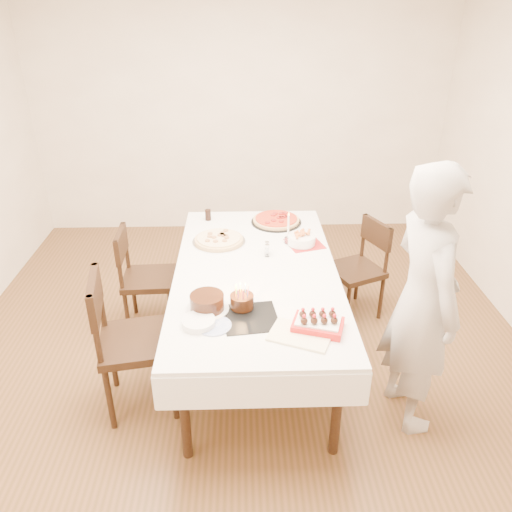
{
  "coord_description": "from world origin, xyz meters",
  "views": [
    {
      "loc": [
        -0.0,
        -3.0,
        2.47
      ],
      "look_at": [
        0.09,
        0.06,
        0.86
      ],
      "focal_mm": 35.0,
      "sensor_mm": 36.0,
      "label": 1
    }
  ],
  "objects_px": {
    "chair_left_savory": "(149,279)",
    "strawberry_box": "(318,324)",
    "person": "(422,301)",
    "pizza_pepperoni": "(276,220)",
    "layer_cake": "(207,303)",
    "chair_right_savory": "(355,270)",
    "taper_candle": "(288,228)",
    "birthday_cake": "(242,297)",
    "pizza_white": "(219,240)",
    "dining_table": "(256,314)",
    "cola_glass": "(208,215)",
    "chair_left_dessert": "(138,342)",
    "pasta_bowl": "(302,240)"
  },
  "relations": [
    {
      "from": "chair_left_savory",
      "to": "strawberry_box",
      "type": "distance_m",
      "value": 1.69
    },
    {
      "from": "person",
      "to": "pizza_pepperoni",
      "type": "bearing_deg",
      "value": 18.96
    },
    {
      "from": "person",
      "to": "layer_cake",
      "type": "xyz_separation_m",
      "value": [
        -1.28,
        0.11,
        -0.06
      ]
    },
    {
      "from": "chair_right_savory",
      "to": "taper_candle",
      "type": "bearing_deg",
      "value": 168.28
    },
    {
      "from": "pizza_pepperoni",
      "to": "birthday_cake",
      "type": "bearing_deg",
      "value": -102.89
    },
    {
      "from": "layer_cake",
      "to": "pizza_white",
      "type": "bearing_deg",
      "value": 87.75
    },
    {
      "from": "dining_table",
      "to": "layer_cake",
      "type": "distance_m",
      "value": 0.73
    },
    {
      "from": "chair_left_savory",
      "to": "cola_glass",
      "type": "relative_size",
      "value": 9.24
    },
    {
      "from": "layer_cake",
      "to": "strawberry_box",
      "type": "distance_m",
      "value": 0.69
    },
    {
      "from": "taper_candle",
      "to": "layer_cake",
      "type": "height_order",
      "value": "taper_candle"
    },
    {
      "from": "chair_left_dessert",
      "to": "strawberry_box",
      "type": "distance_m",
      "value": 1.17
    },
    {
      "from": "taper_candle",
      "to": "layer_cake",
      "type": "bearing_deg",
      "value": -122.14
    },
    {
      "from": "chair_left_dessert",
      "to": "layer_cake",
      "type": "xyz_separation_m",
      "value": [
        0.46,
        -0.02,
        0.3
      ]
    },
    {
      "from": "strawberry_box",
      "to": "cola_glass",
      "type": "bearing_deg",
      "value": 114.23
    },
    {
      "from": "person",
      "to": "taper_candle",
      "type": "bearing_deg",
      "value": 25.01
    },
    {
      "from": "chair_left_savory",
      "to": "cola_glass",
      "type": "height_order",
      "value": "chair_left_savory"
    },
    {
      "from": "dining_table",
      "to": "pasta_bowl",
      "type": "bearing_deg",
      "value": 47.04
    },
    {
      "from": "pasta_bowl",
      "to": "pizza_pepperoni",
      "type": "bearing_deg",
      "value": 111.46
    },
    {
      "from": "pasta_bowl",
      "to": "taper_candle",
      "type": "xyz_separation_m",
      "value": [
        -0.1,
        0.03,
        0.09
      ]
    },
    {
      "from": "taper_candle",
      "to": "layer_cake",
      "type": "distance_m",
      "value": 1.09
    },
    {
      "from": "pizza_white",
      "to": "birthday_cake",
      "type": "bearing_deg",
      "value": -79.36
    },
    {
      "from": "pasta_bowl",
      "to": "strawberry_box",
      "type": "bearing_deg",
      "value": -91.47
    },
    {
      "from": "chair_right_savory",
      "to": "pasta_bowl",
      "type": "relative_size",
      "value": 3.96
    },
    {
      "from": "chair_right_savory",
      "to": "strawberry_box",
      "type": "distance_m",
      "value": 1.41
    },
    {
      "from": "taper_candle",
      "to": "layer_cake",
      "type": "xyz_separation_m",
      "value": [
        -0.58,
        -0.92,
        -0.08
      ]
    },
    {
      "from": "dining_table",
      "to": "strawberry_box",
      "type": "bearing_deg",
      "value": -64.67
    },
    {
      "from": "chair_left_savory",
      "to": "layer_cake",
      "type": "relative_size",
      "value": 3.27
    },
    {
      "from": "pizza_pepperoni",
      "to": "strawberry_box",
      "type": "xyz_separation_m",
      "value": [
        0.14,
        -1.53,
        0.01
      ]
    },
    {
      "from": "pizza_white",
      "to": "birthday_cake",
      "type": "xyz_separation_m",
      "value": [
        0.18,
        -0.94,
        0.06
      ]
    },
    {
      "from": "pizza_white",
      "to": "strawberry_box",
      "type": "xyz_separation_m",
      "value": [
        0.61,
        -1.16,
        0.01
      ]
    },
    {
      "from": "chair_right_savory",
      "to": "pizza_pepperoni",
      "type": "relative_size",
      "value": 1.99
    },
    {
      "from": "cola_glass",
      "to": "strawberry_box",
      "type": "bearing_deg",
      "value": -65.77
    },
    {
      "from": "pizza_white",
      "to": "cola_glass",
      "type": "xyz_separation_m",
      "value": [
        -0.11,
        0.44,
        0.03
      ]
    },
    {
      "from": "chair_left_dessert",
      "to": "strawberry_box",
      "type": "bearing_deg",
      "value": 157.77
    },
    {
      "from": "chair_left_savory",
      "to": "strawberry_box",
      "type": "height_order",
      "value": "chair_left_savory"
    },
    {
      "from": "pasta_bowl",
      "to": "layer_cake",
      "type": "xyz_separation_m",
      "value": [
        -0.68,
        -0.89,
        0.01
      ]
    },
    {
      "from": "cola_glass",
      "to": "strawberry_box",
      "type": "distance_m",
      "value": 1.76
    },
    {
      "from": "dining_table",
      "to": "person",
      "type": "xyz_separation_m",
      "value": [
        0.97,
        -0.61,
        0.48
      ]
    },
    {
      "from": "dining_table",
      "to": "pizza_white",
      "type": "distance_m",
      "value": 0.66
    },
    {
      "from": "person",
      "to": "strawberry_box",
      "type": "relative_size",
      "value": 5.99
    },
    {
      "from": "dining_table",
      "to": "layer_cake",
      "type": "xyz_separation_m",
      "value": [
        -0.31,
        -0.5,
        0.43
      ]
    },
    {
      "from": "chair_left_savory",
      "to": "taper_candle",
      "type": "relative_size",
      "value": 3.31
    },
    {
      "from": "layer_cake",
      "to": "person",
      "type": "bearing_deg",
      "value": -5.03
    },
    {
      "from": "chair_left_savory",
      "to": "chair_left_dessert",
      "type": "height_order",
      "value": "chair_left_dessert"
    },
    {
      "from": "chair_right_savory",
      "to": "dining_table",
      "type": "bearing_deg",
      "value": -170.96
    },
    {
      "from": "chair_left_dessert",
      "to": "birthday_cake",
      "type": "bearing_deg",
      "value": 168.82
    },
    {
      "from": "taper_candle",
      "to": "strawberry_box",
      "type": "xyz_separation_m",
      "value": [
        0.07,
        -1.13,
        -0.1
      ]
    },
    {
      "from": "chair_left_savory",
      "to": "birthday_cake",
      "type": "height_order",
      "value": "birthday_cake"
    },
    {
      "from": "chair_left_dessert",
      "to": "strawberry_box",
      "type": "relative_size",
      "value": 3.49
    },
    {
      "from": "person",
      "to": "taper_candle",
      "type": "relative_size",
      "value": 6.53
    }
  ]
}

